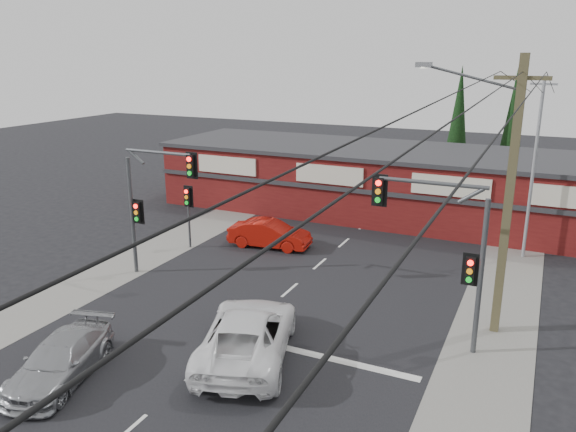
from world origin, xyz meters
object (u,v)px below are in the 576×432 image
at_px(red_sedan, 270,234).
at_px(utility_pole, 506,190).
at_px(shop_building, 366,179).
at_px(silver_suv, 61,360).
at_px(white_suv, 248,334).

xyz_separation_m(red_sedan, utility_pole, (11.77, -4.92, 4.67)).
height_order(red_sedan, shop_building, shop_building).
height_order(silver_suv, utility_pole, utility_pole).
distance_m(red_sedan, shop_building, 9.50).
relative_size(silver_suv, red_sedan, 1.05).
bearing_deg(white_suv, red_sedan, -84.98).
relative_size(silver_suv, shop_building, 0.17).
bearing_deg(shop_building, silver_suv, -96.51).
height_order(silver_suv, red_sedan, red_sedan).
bearing_deg(shop_building, red_sedan, -104.86).
height_order(white_suv, shop_building, shop_building).
distance_m(white_suv, silver_suv, 5.99).
relative_size(white_suv, red_sedan, 1.38).
bearing_deg(white_suv, shop_building, -102.12).
relative_size(white_suv, silver_suv, 1.32).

